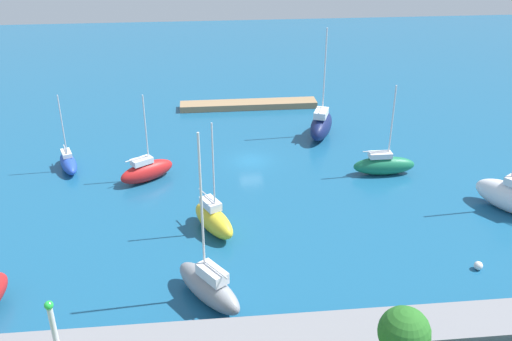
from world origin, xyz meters
The scene contains 13 objects.
water centered at (0.00, 0.00, 0.00)m, with size 160.00×160.00×0.00m, color #19567F.
pier_dock centered at (-1.32, -17.64, 0.43)m, with size 19.28×2.79×0.87m, color #997A56.
breakwater centered at (0.00, 29.09, 0.68)m, with size 72.89×3.49×1.37m, color gray.
harbor_beacon centered at (14.93, 29.09, 3.52)m, with size 0.56×0.56×3.73m.
park_tree_midwest centered at (-5.22, 34.16, 5.41)m, with size 2.90×2.90×5.71m.
sailboat_gray_outer_mooring centered at (5.35, 23.78, 1.34)m, with size 5.58×6.84×13.33m.
sailboat_blue_west_end centered at (20.06, 0.20, 0.88)m, with size 3.37×5.63×8.64m.
sailboat_green_near_pier centered at (-13.86, 4.76, 1.11)m, with size 6.70×2.00×9.92m.
sailboat_yellow_by_breakwater centered at (4.68, 14.28, 1.24)m, with size 4.41×6.18×10.47m.
sailboat_navy_inner_mooring centered at (-9.33, -6.25, 1.57)m, with size 4.98×7.86×13.34m.
sailboat_white_far_south centered at (-23.37, 13.54, 1.52)m, with size 6.00×7.26×11.26m.
sailboat_red_east_end centered at (11.32, 3.66, 1.14)m, with size 6.11×5.01×9.34m.
mooring_buoy_white centered at (-16.20, 22.13, 0.35)m, with size 0.70×0.70×0.70m, color white.
Camera 1 is at (5.20, 56.28, 26.77)m, focal length 38.72 mm.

